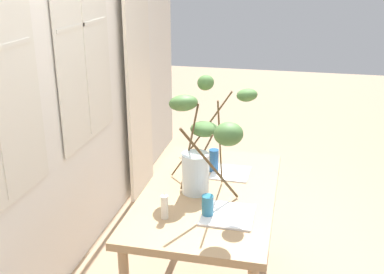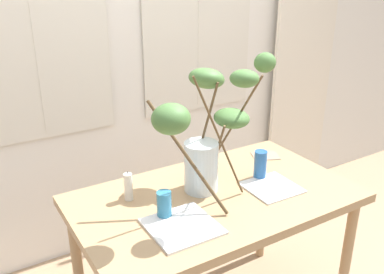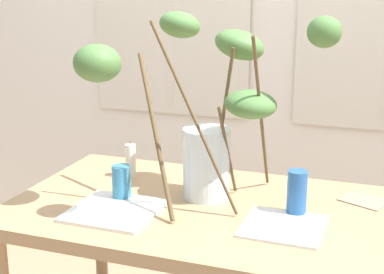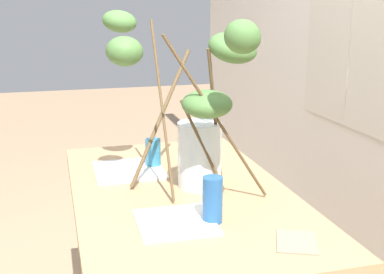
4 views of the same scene
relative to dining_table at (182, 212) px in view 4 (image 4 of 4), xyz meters
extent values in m
cube|color=tan|center=(0.00, 0.00, 0.06)|extent=(1.29, 0.76, 0.04)
cylinder|color=tan|center=(-0.59, -0.32, -0.33)|extent=(0.05, 0.05, 0.73)
cylinder|color=tan|center=(-0.59, 0.32, -0.33)|extent=(0.05, 0.05, 0.73)
cylinder|color=silver|center=(-0.03, 0.08, 0.20)|extent=(0.16, 0.16, 0.24)
cylinder|color=silver|center=(-0.03, 0.08, 0.12)|extent=(0.14, 0.14, 0.08)
cylinder|color=brown|center=(-0.17, -0.03, 0.32)|extent=(0.24, 0.29, 0.47)
ellipsoid|color=#477038|center=(-0.30, -0.15, 0.55)|extent=(0.21, 0.21, 0.13)
cylinder|color=brown|center=(0.01, 0.12, 0.34)|extent=(0.11, 0.10, 0.50)
ellipsoid|color=#477038|center=(0.05, 0.17, 0.59)|extent=(0.25, 0.24, 0.15)
cylinder|color=brown|center=(0.15, 0.08, 0.37)|extent=(0.03, 0.37, 0.56)
ellipsoid|color=#477038|center=(0.33, 0.09, 0.64)|extent=(0.11, 0.13, 0.12)
cylinder|color=brown|center=(0.04, 0.07, 0.25)|extent=(0.03, 0.16, 0.33)
ellipsoid|color=#477038|center=(0.12, 0.06, 0.42)|extent=(0.19, 0.19, 0.10)
cylinder|color=brown|center=(-0.02, -0.06, 0.38)|extent=(0.28, 0.02, 0.59)
ellipsoid|color=#477038|center=(-0.02, -0.20, 0.68)|extent=(0.12, 0.12, 0.10)
cylinder|color=teal|center=(-0.29, -0.04, 0.14)|extent=(0.06, 0.06, 0.12)
cylinder|color=#235693|center=(0.28, 0.03, 0.15)|extent=(0.06, 0.06, 0.14)
cube|color=white|center=(-0.26, -0.15, 0.09)|extent=(0.27, 0.27, 0.01)
cube|color=white|center=(0.26, -0.09, 0.09)|extent=(0.24, 0.24, 0.01)
cube|color=gray|center=(0.48, 0.21, 0.08)|extent=(0.18, 0.16, 0.00)
cylinder|color=silver|center=(-0.36, 0.17, 0.15)|extent=(0.04, 0.04, 0.13)
cylinder|color=black|center=(-0.36, 0.17, 0.22)|extent=(0.00, 0.00, 0.01)
camera|label=1|loc=(-2.42, -0.44, 1.33)|focal=43.95mm
camera|label=2|loc=(-0.99, -1.42, 1.07)|focal=39.89mm
camera|label=3|loc=(0.52, -1.61, 0.78)|focal=51.89mm
camera|label=4|loc=(1.66, -0.42, 0.74)|focal=47.57mm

